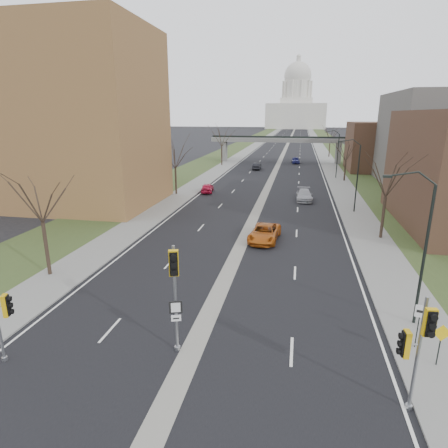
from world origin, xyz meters
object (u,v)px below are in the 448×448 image
(signal_pole_right, at_px, (417,341))
(car_left_far, at_px, (257,166))
(speed_limit_sign, at_px, (419,319))
(signal_pole_median, at_px, (175,282))
(car_right_far, at_px, (296,160))
(car_right_near, at_px, (265,233))
(car_left_near, at_px, (207,188))
(warning_sign, at_px, (441,339))
(car_right_mid, at_px, (304,195))

(signal_pole_right, relative_size, car_left_far, 1.17)
(signal_pole_right, bearing_deg, car_left_far, 95.73)
(car_left_far, bearing_deg, speed_limit_sign, 104.22)
(signal_pole_median, distance_m, car_right_far, 78.84)
(signal_pole_right, bearing_deg, car_right_near, 104.87)
(signal_pole_right, xyz_separation_m, speed_limit_sign, (1.56, 4.64, -1.57))
(car_left_near, xyz_separation_m, car_left_far, (4.70, 26.27, -0.01))
(signal_pole_median, relative_size, warning_sign, 2.63)
(signal_pole_median, xyz_separation_m, car_right_near, (2.65, 18.47, -3.18))
(speed_limit_sign, distance_m, car_left_near, 41.98)
(car_right_far, bearing_deg, signal_pole_median, -97.93)
(warning_sign, distance_m, car_right_mid, 35.97)
(signal_pole_median, relative_size, car_left_near, 1.34)
(car_left_near, relative_size, car_right_mid, 0.80)
(signal_pole_median, height_order, speed_limit_sign, signal_pole_median)
(car_left_near, bearing_deg, car_right_far, -115.94)
(signal_pole_median, height_order, car_right_far, signal_pole_median)
(speed_limit_sign, height_order, car_right_near, speed_limit_sign)
(speed_limit_sign, bearing_deg, car_left_far, 115.16)
(speed_limit_sign, distance_m, car_right_near, 18.21)
(speed_limit_sign, xyz_separation_m, car_right_mid, (-5.38, 34.13, -0.98))
(signal_pole_median, relative_size, car_right_mid, 1.07)
(warning_sign, bearing_deg, car_right_near, 117.06)
(speed_limit_sign, xyz_separation_m, car_left_far, (-15.27, 63.17, -1.04))
(car_left_far, bearing_deg, warning_sign, 104.46)
(car_left_near, bearing_deg, signal_pole_right, 106.18)
(car_right_far, bearing_deg, car_right_near, -96.46)
(car_right_mid, distance_m, car_right_far, 41.78)
(speed_limit_sign, xyz_separation_m, car_right_far, (-7.17, 75.87, -0.99))
(car_left_far, bearing_deg, car_right_far, -121.92)
(speed_limit_sign, xyz_separation_m, car_right_near, (-9.19, 15.69, -0.99))
(car_left_far, bearing_deg, car_right_near, 97.93)
(warning_sign, relative_size, car_left_far, 0.50)
(car_right_far, bearing_deg, car_left_near, -112.73)
(car_right_mid, bearing_deg, car_left_far, 106.88)
(signal_pole_right, height_order, car_left_near, signal_pole_right)
(car_left_near, distance_m, car_right_far, 41.01)
(car_right_mid, height_order, car_right_far, car_right_mid)
(speed_limit_sign, relative_size, car_right_mid, 0.45)
(car_right_far, bearing_deg, warning_sign, -88.79)
(car_right_mid, bearing_deg, car_left_near, 167.30)
(car_left_near, height_order, car_right_near, car_right_near)
(car_left_near, bearing_deg, speed_limit_sign, 110.69)
(speed_limit_sign, distance_m, warning_sign, 1.48)
(signal_pole_right, height_order, car_right_mid, signal_pole_right)
(warning_sign, distance_m, car_right_far, 77.59)
(signal_pole_median, distance_m, speed_limit_sign, 12.35)
(warning_sign, xyz_separation_m, car_right_far, (-7.77, 77.20, -0.75))
(warning_sign, xyz_separation_m, car_right_mid, (-5.98, 35.46, -0.75))
(signal_pole_right, height_order, warning_sign, signal_pole_right)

